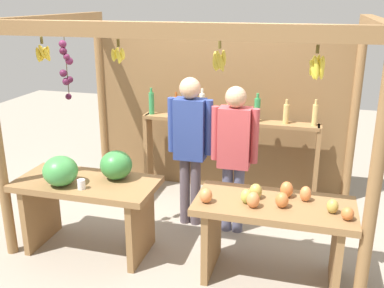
% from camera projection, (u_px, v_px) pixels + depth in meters
% --- Properties ---
extents(ground_plane, '(12.00, 12.00, 0.00)m').
position_uv_depth(ground_plane, '(197.00, 223.00, 4.88)').
color(ground_plane, gray).
rests_on(ground_plane, ground).
extents(market_stall, '(3.32, 2.18, 2.20)m').
position_uv_depth(market_stall, '(208.00, 99.00, 4.89)').
color(market_stall, olive).
rests_on(market_stall, ground).
extents(fruit_counter_left, '(1.34, 0.71, 1.01)m').
position_uv_depth(fruit_counter_left, '(88.00, 189.00, 4.18)').
color(fruit_counter_left, olive).
rests_on(fruit_counter_left, ground).
extents(fruit_counter_right, '(1.34, 0.64, 0.87)m').
position_uv_depth(fruit_counter_right, '(273.00, 221.00, 3.77)').
color(fruit_counter_right, olive).
rests_on(fruit_counter_right, ground).
extents(bottle_shelf_unit, '(2.13, 0.22, 1.35)m').
position_uv_depth(bottle_shelf_unit, '(228.00, 135.00, 5.29)').
color(bottle_shelf_unit, olive).
rests_on(bottle_shelf_unit, ground).
extents(vendor_man, '(0.48, 0.22, 1.62)m').
position_uv_depth(vendor_man, '(190.00, 139.00, 4.59)').
color(vendor_man, '#574A53').
rests_on(vendor_man, ground).
extents(vendor_woman, '(0.48, 0.21, 1.56)m').
position_uv_depth(vendor_woman, '(234.00, 148.00, 4.44)').
color(vendor_woman, '#565672').
rests_on(vendor_woman, ground).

